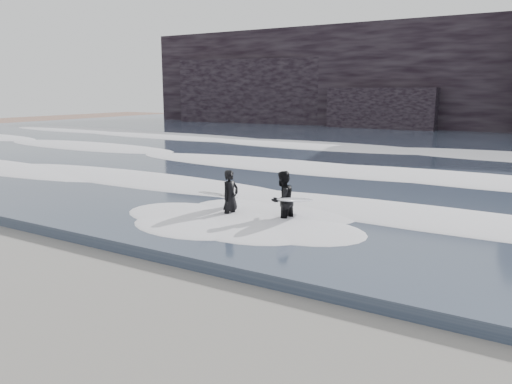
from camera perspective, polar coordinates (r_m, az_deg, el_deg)
ground at (r=8.88m, az=-19.90°, el=-14.36°), size 120.00×120.00×0.00m
sea at (r=34.65m, az=20.62°, el=4.81°), size 90.00×52.00×0.30m
headland at (r=51.28m, az=24.75°, el=11.89°), size 70.00×9.00×10.00m
foam_near at (r=15.64m, az=6.45°, el=-0.99°), size 60.00×3.20×0.20m
foam_mid at (r=22.08m, az=14.17°, el=2.46°), size 60.00×4.00×0.24m
foam_far at (r=30.72m, az=19.22°, el=4.70°), size 60.00×4.80×0.30m
surfer_left at (r=14.18m, az=-3.21°, el=-0.59°), size 0.93×1.89×1.58m
surfer_right at (r=13.69m, az=3.25°, el=-0.94°), size 1.13×2.09×1.62m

